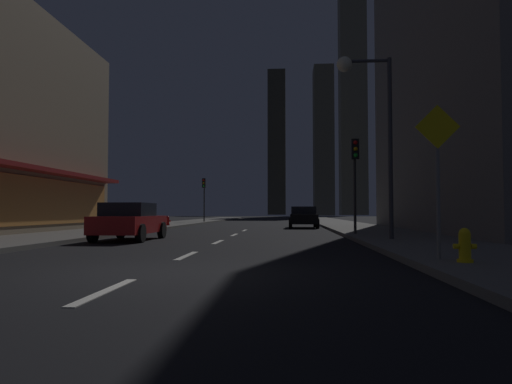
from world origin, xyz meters
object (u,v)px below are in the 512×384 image
object	(u,v)px
car_parked_near	(130,221)
fire_hydrant_yellow_near	(465,246)
street_lamp_right	(367,102)
fire_hydrant_far_left	(168,221)
pedestrian_crossing_sign	(438,167)
traffic_light_near_right	(355,164)
traffic_light_far_left	(204,190)
car_parked_far	(303,217)

from	to	relation	value
car_parked_near	fire_hydrant_yellow_near	distance (m)	12.78
car_parked_near	street_lamp_right	size ratio (longest dim) A/B	0.64
fire_hydrant_far_left	pedestrian_crossing_sign	world-z (taller)	pedestrian_crossing_sign
car_parked_near	traffic_light_near_right	distance (m)	9.86
pedestrian_crossing_sign	traffic_light_far_left	bearing A→B (deg)	107.89
car_parked_near	traffic_light_far_left	bearing A→B (deg)	94.12
fire_hydrant_far_left	pedestrian_crossing_sign	bearing A→B (deg)	-62.93
car_parked_near	car_parked_far	world-z (taller)	same
traffic_light_far_left	street_lamp_right	distance (m)	29.47
traffic_light_far_left	pedestrian_crossing_sign	size ratio (longest dim) A/B	1.33
traffic_light_near_right	fire_hydrant_yellow_near	bearing A→B (deg)	-88.00
car_parked_far	fire_hydrant_yellow_near	size ratio (longest dim) A/B	6.48
street_lamp_right	pedestrian_crossing_sign	bearing A→B (deg)	-88.22
car_parked_far	fire_hydrant_yellow_near	xyz separation A→B (m)	(2.30, -22.72, -0.29)
car_parked_near	street_lamp_right	xyz separation A→B (m)	(8.98, -0.91, 4.33)
pedestrian_crossing_sign	street_lamp_right	bearing A→B (deg)	91.78
car_parked_far	car_parked_near	bearing A→B (deg)	-116.92
car_parked_far	traffic_light_near_right	size ratio (longest dim) A/B	1.01
fire_hydrant_yellow_near	traffic_light_far_left	bearing A→B (deg)	108.06
fire_hydrant_far_left	traffic_light_near_right	bearing A→B (deg)	-45.56
traffic_light_near_right	street_lamp_right	distance (m)	4.24
street_lamp_right	fire_hydrant_far_left	bearing A→B (deg)	126.18
car_parked_far	street_lamp_right	xyz separation A→B (m)	(1.78, -15.09, 4.33)
car_parked_far	traffic_light_near_right	xyz separation A→B (m)	(1.90, -11.29, 2.45)
car_parked_near	traffic_light_near_right	bearing A→B (deg)	17.62
fire_hydrant_yellow_near	street_lamp_right	size ratio (longest dim) A/B	0.10
car_parked_near	traffic_light_far_left	distance (m)	26.59
car_parked_far	traffic_light_near_right	distance (m)	11.71
car_parked_far	pedestrian_crossing_sign	distance (m)	22.29
pedestrian_crossing_sign	fire_hydrant_yellow_near	bearing A→B (deg)	-61.72
fire_hydrant_yellow_near	traffic_light_near_right	size ratio (longest dim) A/B	0.16
fire_hydrant_yellow_near	street_lamp_right	bearing A→B (deg)	93.90
car_parked_near	fire_hydrant_far_left	bearing A→B (deg)	99.00
traffic_light_far_left	pedestrian_crossing_sign	bearing A→B (deg)	-72.11
car_parked_far	pedestrian_crossing_sign	bearing A→B (deg)	-84.84
fire_hydrant_yellow_near	pedestrian_crossing_sign	distance (m)	1.69
fire_hydrant_yellow_near	street_lamp_right	world-z (taller)	street_lamp_right
traffic_light_far_left	street_lamp_right	size ratio (longest dim) A/B	0.64
car_parked_far	pedestrian_crossing_sign	world-z (taller)	pedestrian_crossing_sign
car_parked_far	pedestrian_crossing_sign	xyz separation A→B (m)	(2.00, -22.16, 1.28)
fire_hydrant_far_left	pedestrian_crossing_sign	distance (m)	25.32
car_parked_near	traffic_light_far_left	size ratio (longest dim) A/B	1.01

